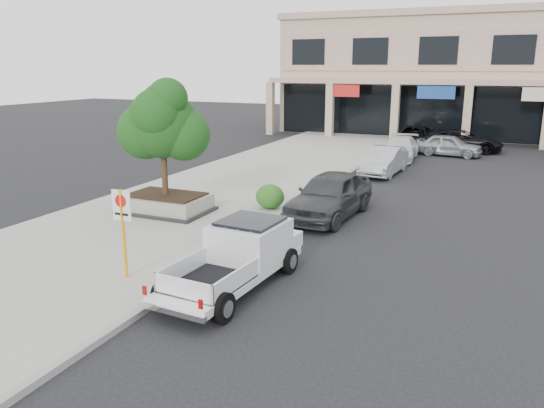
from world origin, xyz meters
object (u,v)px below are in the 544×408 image
Objects in this scene: planter_tree at (168,123)px; no_parking_sign at (123,221)px; curb_car_a at (330,195)px; lot_car_d at (461,141)px; curb_car_c at (400,148)px; lot_car_a at (449,145)px; pickup_truck at (232,259)px; planter at (166,203)px; curb_car_b at (384,161)px; curb_car_d at (415,137)px.

planter_tree is 1.74× the size of no_parking_sign.
planter_tree is at bearing -153.83° from curb_car_a.
curb_car_a is 0.96× the size of lot_car_d.
planter_tree reaches higher than curb_car_c.
planter_tree is 6.41m from curb_car_a.
lot_car_a is at bearing 85.89° from curb_car_a.
pickup_truck is 1.07× the size of curb_car_c.
curb_car_b reaches higher than planter.
pickup_truck reaches higher than curb_car_b.
curb_car_c is at bearing 142.17° from lot_car_a.
curb_car_b is at bearing 62.75° from planter_tree.
planter is at bearing 151.03° from lot_car_d.
curb_car_b is 0.91× the size of curb_car_c.
lot_car_a is at bearing 65.98° from planter.
pickup_truck is at bearing -42.54° from planter.
pickup_truck is (2.68, 0.75, -0.85)m from no_parking_sign.
pickup_truck reaches higher than lot_car_a.
curb_car_b is 4.77m from curb_car_c.
curb_car_a is (5.47, 2.12, -2.58)m from planter_tree.
curb_car_d reaches higher than lot_car_a.
planter is at bearing -112.51° from curb_car_c.
curb_car_a is 13.51m from curb_car_c.
lot_car_d reaches higher than planter.
no_parking_sign is at bearing 161.13° from lot_car_d.
curb_car_c is at bearing 70.35° from planter.
curb_car_d is (-0.08, 10.01, 0.02)m from curb_car_b.
curb_car_a is at bearing -90.75° from curb_car_d.
planter_tree is 0.94× the size of curb_car_b.
no_parking_sign is 0.59× the size of lot_car_a.
lot_car_a is at bearing 42.46° from curb_car_c.
pickup_truck is at bearing -86.82° from curb_car_a.
planter_tree reaches higher than lot_car_a.
lot_car_d is (8.59, 20.30, -2.70)m from planter_tree.
curb_car_c is (-0.09, 4.77, -0.03)m from curb_car_b.
curb_car_a is 16.29m from lot_car_a.
curb_car_a is at bearing 177.74° from lot_car_a.
no_parking_sign is 26.84m from lot_car_d.
lot_car_a is (5.48, 24.03, -0.97)m from no_parking_sign.
no_parking_sign is at bearing -95.90° from curb_car_b.
lot_car_d is at bearing 66.91° from planter.
planter is at bearing -131.03° from planter_tree.
curb_car_b is at bearing 156.53° from lot_car_d.
planter is 6.06m from curb_car_a.
no_parking_sign is 24.67m from lot_car_a.
curb_car_c is at bearing 70.60° from planter_tree.
curb_car_c is at bearing 140.70° from lot_car_d.
planter_tree is 21.75m from curb_car_d.
curb_car_d reaches higher than curb_car_c.
planter_tree reaches higher than no_parking_sign.
planter_tree is 22.21m from lot_car_d.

